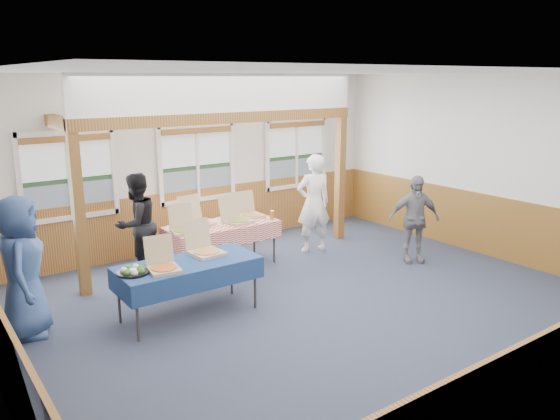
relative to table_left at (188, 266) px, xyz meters
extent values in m
plane|color=#283042|center=(1.58, -0.72, -0.70)|extent=(8.00, 8.00, 0.00)
plane|color=white|center=(1.58, -0.72, 2.50)|extent=(8.00, 8.00, 0.00)
plane|color=silver|center=(1.58, 2.78, 0.90)|extent=(8.00, 0.00, 8.00)
plane|color=silver|center=(5.58, -0.72, 0.90)|extent=(0.00, 8.00, 8.00)
cube|color=brown|center=(1.58, 2.75, -0.15)|extent=(7.98, 0.05, 1.10)
cube|color=brown|center=(-2.40, -0.72, -0.15)|extent=(0.05, 6.98, 1.10)
cube|color=brown|center=(5.55, -0.72, -0.15)|extent=(0.05, 6.98, 1.10)
cube|color=white|center=(-0.72, 2.72, 0.21)|extent=(1.52, 0.05, 0.08)
cube|color=white|center=(-0.72, 2.72, 1.59)|extent=(1.52, 0.05, 0.08)
cube|color=white|center=(-1.46, 2.72, 0.90)|extent=(0.08, 0.05, 1.46)
cube|color=white|center=(0.02, 2.72, 0.90)|extent=(0.08, 0.05, 1.46)
cube|color=white|center=(-0.72, 2.72, 0.90)|extent=(0.05, 0.05, 1.30)
cube|color=slate|center=(-0.72, 2.76, 0.51)|extent=(1.40, 0.02, 0.52)
cube|color=#1E3C1F|center=(-0.72, 2.76, 0.81)|extent=(1.40, 0.02, 0.08)
cube|color=#AFB5BC|center=(-0.72, 2.76, 1.20)|extent=(1.40, 0.02, 0.70)
cube|color=brown|center=(-0.72, 2.70, 1.49)|extent=(1.40, 0.07, 0.10)
cube|color=white|center=(1.58, 2.72, 0.21)|extent=(1.52, 0.05, 0.08)
cube|color=white|center=(1.58, 2.72, 1.59)|extent=(1.52, 0.05, 0.08)
cube|color=white|center=(0.84, 2.72, 0.90)|extent=(0.08, 0.05, 1.46)
cube|color=white|center=(2.32, 2.72, 0.90)|extent=(0.08, 0.05, 1.46)
cube|color=white|center=(1.58, 2.72, 0.90)|extent=(0.05, 0.05, 1.30)
cube|color=slate|center=(1.58, 2.76, 0.51)|extent=(1.40, 0.02, 0.52)
cube|color=#1E3C1F|center=(1.58, 2.76, 0.81)|extent=(1.40, 0.02, 0.08)
cube|color=#AFB5BC|center=(1.58, 2.76, 1.20)|extent=(1.40, 0.02, 0.70)
cube|color=brown|center=(1.58, 2.70, 1.49)|extent=(1.40, 0.07, 0.10)
cube|color=white|center=(3.88, 2.72, 0.21)|extent=(1.52, 0.05, 0.08)
cube|color=white|center=(3.88, 2.72, 1.59)|extent=(1.52, 0.05, 0.08)
cube|color=white|center=(3.14, 2.72, 0.90)|extent=(0.08, 0.05, 1.46)
cube|color=white|center=(4.62, 2.72, 0.90)|extent=(0.08, 0.05, 1.46)
cube|color=white|center=(3.88, 2.72, 0.90)|extent=(0.05, 0.05, 1.30)
cube|color=slate|center=(3.88, 2.76, 0.51)|extent=(1.40, 0.02, 0.52)
cube|color=#1E3C1F|center=(3.88, 2.76, 0.81)|extent=(1.40, 0.02, 0.08)
cube|color=#AFB5BC|center=(3.88, 2.76, 1.20)|extent=(1.40, 0.02, 0.70)
cube|color=brown|center=(3.88, 2.70, 1.49)|extent=(1.40, 0.07, 0.10)
cube|color=brown|center=(-0.92, 1.58, 0.50)|extent=(0.15, 0.15, 2.40)
cube|color=brown|center=(4.08, 1.58, 0.50)|extent=(0.15, 0.15, 2.40)
cube|color=brown|center=(1.58, 1.58, 1.79)|extent=(5.15, 0.18, 0.18)
cylinder|color=#2D2D2D|center=(-0.85, -0.32, -0.34)|extent=(0.04, 0.04, 0.73)
cylinder|color=#2D2D2D|center=(-0.85, 0.32, -0.34)|extent=(0.04, 0.04, 0.73)
cylinder|color=#2D2D2D|center=(0.85, -0.32, -0.34)|extent=(0.04, 0.04, 0.73)
cylinder|color=#2D2D2D|center=(0.85, 0.32, -0.34)|extent=(0.04, 0.04, 0.73)
cube|color=#2D2D2D|center=(0.00, 0.00, 0.03)|extent=(1.97, 1.42, 0.03)
cube|color=navy|center=(0.00, 0.00, 0.05)|extent=(2.05, 1.50, 0.01)
cube|color=navy|center=(0.00, -0.41, -0.09)|extent=(1.73, 0.76, 0.28)
cube|color=navy|center=(0.00, 0.41, -0.09)|extent=(1.73, 0.76, 0.28)
cylinder|color=#2D2D2D|center=(0.49, 1.11, -0.34)|extent=(0.04, 0.04, 0.73)
cylinder|color=#2D2D2D|center=(0.49, 1.75, -0.34)|extent=(0.04, 0.04, 0.73)
cylinder|color=#2D2D2D|center=(2.18, 1.11, -0.34)|extent=(0.04, 0.04, 0.73)
cylinder|color=#2D2D2D|center=(2.18, 1.75, -0.34)|extent=(0.04, 0.04, 0.73)
cube|color=#2D2D2D|center=(1.33, 1.43, 0.03)|extent=(1.92, 1.08, 0.03)
cube|color=red|center=(1.33, 1.43, 0.05)|extent=(1.99, 1.15, 0.01)
cube|color=red|center=(1.33, 1.02, -0.09)|extent=(1.84, 0.36, 0.28)
cube|color=red|center=(1.33, 1.84, -0.09)|extent=(1.84, 0.36, 0.28)
cube|color=tan|center=(-0.40, -0.15, 0.08)|extent=(0.42, 0.42, 0.04)
cylinder|color=orange|center=(-0.40, -0.15, 0.11)|extent=(0.37, 0.37, 0.01)
cube|color=tan|center=(-0.37, 0.07, 0.28)|extent=(0.38, 0.14, 0.37)
cube|color=tan|center=(0.35, 0.12, 0.08)|extent=(0.44, 0.44, 0.05)
cylinder|color=tan|center=(0.35, 0.12, 0.11)|extent=(0.39, 0.39, 0.01)
cube|color=tan|center=(0.33, 0.37, 0.30)|extent=(0.42, 0.13, 0.40)
cube|color=tan|center=(0.58, 1.29, 0.08)|extent=(0.45, 0.45, 0.04)
cylinder|color=#C08B3C|center=(0.58, 1.29, 0.11)|extent=(0.40, 0.40, 0.01)
cube|color=tan|center=(0.63, 1.52, 0.29)|extent=(0.39, 0.16, 0.38)
cube|color=tan|center=(0.98, 1.58, 0.08)|extent=(0.47, 0.47, 0.05)
cylinder|color=orange|center=(0.98, 1.58, 0.11)|extent=(0.41, 0.41, 0.01)
cube|color=tan|center=(0.95, 1.83, 0.31)|extent=(0.43, 0.15, 0.41)
cube|color=tan|center=(1.58, 1.31, 0.08)|extent=(0.47, 0.47, 0.05)
cylinder|color=#C08B3C|center=(1.58, 1.31, 0.11)|extent=(0.41, 0.41, 0.01)
cube|color=tan|center=(1.54, 1.55, 0.30)|extent=(0.41, 0.17, 0.40)
cube|color=tan|center=(1.98, 1.53, 0.08)|extent=(0.39, 0.39, 0.04)
cylinder|color=tan|center=(1.98, 1.53, 0.11)|extent=(0.34, 0.34, 0.01)
cube|color=tan|center=(1.99, 1.76, 0.29)|extent=(0.38, 0.10, 0.38)
cylinder|color=black|center=(-0.75, 0.00, 0.07)|extent=(0.40, 0.40, 0.03)
cylinder|color=white|center=(-0.75, 0.00, 0.10)|extent=(0.09, 0.09, 0.04)
sphere|color=#396928|center=(-0.64, 0.00, 0.10)|extent=(0.09, 0.09, 0.09)
sphere|color=silver|center=(-0.68, 0.09, 0.10)|extent=(0.09, 0.09, 0.09)
sphere|color=#396928|center=(-0.77, 0.11, 0.10)|extent=(0.09, 0.09, 0.09)
sphere|color=silver|center=(-0.85, 0.05, 0.10)|extent=(0.09, 0.09, 0.09)
sphere|color=#396928|center=(-0.85, -0.05, 0.10)|extent=(0.09, 0.09, 0.09)
sphere|color=silver|center=(-0.77, -0.11, 0.10)|extent=(0.09, 0.09, 0.09)
sphere|color=#396928|center=(-0.68, -0.09, 0.10)|extent=(0.09, 0.09, 0.09)
cylinder|color=#A35A1B|center=(2.18, 1.18, 0.13)|extent=(0.07, 0.07, 0.15)
imported|color=white|center=(3.14, 1.23, 0.20)|extent=(0.74, 0.57, 1.81)
imported|color=black|center=(0.07, 1.98, 0.13)|extent=(0.99, 0.89, 1.66)
imported|color=#37548B|center=(-1.89, 0.65, 0.19)|extent=(0.80, 1.00, 1.79)
imported|color=slate|center=(4.17, -0.24, 0.06)|extent=(0.96, 0.76, 1.52)
camera|label=1|loc=(-3.00, -6.27, 2.44)|focal=35.00mm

